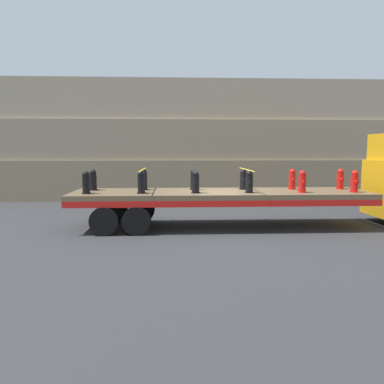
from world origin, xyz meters
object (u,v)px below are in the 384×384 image
object	(u,v)px
fire_hydrant_black_far_2	(194,180)
fire_hydrant_red_near_5	(354,182)
flatbed_trailer	(203,198)
fire_hydrant_black_far_1	(144,180)
fire_hydrant_red_far_4	(292,179)
fire_hydrant_red_near_4	(302,182)
fire_hydrant_red_far_5	(340,179)
fire_hydrant_black_far_0	(93,180)
fire_hydrant_black_near_1	(141,183)
fire_hydrant_black_near_0	(86,183)
fire_hydrant_black_near_2	(196,182)
fire_hydrant_black_near_3	(249,182)
fire_hydrant_black_far_3	(243,180)

from	to	relation	value
fire_hydrant_black_far_2	fire_hydrant_red_near_5	size ratio (longest dim) A/B	1.00
flatbed_trailer	fire_hydrant_black_far_2	size ratio (longest dim) A/B	13.69
fire_hydrant_black_far_1	fire_hydrant_red_far_4	bearing A→B (deg)	0.00
flatbed_trailer	fire_hydrant_red_near_5	distance (m)	5.05
fire_hydrant_red_near_4	fire_hydrant_red_far_5	distance (m)	2.06
fire_hydrant_red_far_4	fire_hydrant_red_far_5	bearing A→B (deg)	0.00
fire_hydrant_black_far_0	fire_hydrant_black_far_1	bearing A→B (deg)	0.00
fire_hydrant_black_near_1	fire_hydrant_red_near_5	bearing A→B (deg)	0.00
fire_hydrant_black_near_0	fire_hydrant_black_near_2	size ratio (longest dim) A/B	1.00
fire_hydrant_black_near_0	fire_hydrant_red_near_4	distance (m)	7.03
flatbed_trailer	fire_hydrant_black_near_3	bearing A→B (deg)	-19.90
flatbed_trailer	fire_hydrant_red_near_5	bearing A→B (deg)	-6.09
fire_hydrant_red_far_4	fire_hydrant_black_near_2	bearing A→B (deg)	-163.17
flatbed_trailer	fire_hydrant_red_far_4	size ratio (longest dim) A/B	13.69
fire_hydrant_black_near_1	fire_hydrant_black_near_2	distance (m)	1.76
fire_hydrant_black_far_1	fire_hydrant_black_near_3	xyz separation A→B (m)	(3.52, -1.06, 0.00)
fire_hydrant_black_far_2	fire_hydrant_red_far_4	world-z (taller)	same
fire_hydrant_black_far_0	fire_hydrant_red_near_4	xyz separation A→B (m)	(7.03, -1.06, 0.00)
fire_hydrant_black_near_0	fire_hydrant_red_near_4	bearing A→B (deg)	0.00
fire_hydrant_black_near_2	fire_hydrant_red_far_4	bearing A→B (deg)	16.83
flatbed_trailer	fire_hydrant_red_near_4	world-z (taller)	fire_hydrant_red_near_4
flatbed_trailer	fire_hydrant_black_near_1	world-z (taller)	fire_hydrant_black_near_1
fire_hydrant_black_far_3	fire_hydrant_red_near_4	xyz separation A→B (m)	(1.76, -1.06, 0.00)
fire_hydrant_black_far_0	fire_hydrant_red_near_5	xyz separation A→B (m)	(8.79, -1.06, 0.00)
fire_hydrant_black_far_0	fire_hydrant_black_near_2	size ratio (longest dim) A/B	1.00
fire_hydrant_red_far_5	flatbed_trailer	bearing A→B (deg)	-173.91
fire_hydrant_black_near_3	fire_hydrant_red_far_5	bearing A→B (deg)	16.83
fire_hydrant_black_far_1	fire_hydrant_black_far_2	xyz separation A→B (m)	(1.76, 0.00, 0.00)
fire_hydrant_black_far_0	fire_hydrant_black_far_3	size ratio (longest dim) A/B	1.00
fire_hydrant_black_far_0	fire_hydrant_black_near_2	xyz separation A→B (m)	(3.52, -1.06, 0.00)
flatbed_trailer	fire_hydrant_red_far_5	bearing A→B (deg)	6.09
fire_hydrant_black_far_1	fire_hydrant_black_far_2	size ratio (longest dim) A/B	1.00
flatbed_trailer	fire_hydrant_red_far_5	xyz separation A→B (m)	(4.99, 0.53, 0.57)
fire_hydrant_black_near_0	fire_hydrant_black_near_2	xyz separation A→B (m)	(3.52, 0.00, 0.00)
fire_hydrant_black_near_1	fire_hydrant_red_far_4	distance (m)	5.38
fire_hydrant_black_near_0	fire_hydrant_black_far_0	bearing A→B (deg)	90.00
fire_hydrant_black_near_3	fire_hydrant_black_near_2	bearing A→B (deg)	180.00
fire_hydrant_black_far_3	fire_hydrant_red_near_5	size ratio (longest dim) A/B	1.00
flatbed_trailer	fire_hydrant_black_far_3	world-z (taller)	fire_hydrant_black_far_3
fire_hydrant_black_far_0	fire_hydrant_black_near_1	size ratio (longest dim) A/B	1.00
fire_hydrant_black_near_0	fire_hydrant_red_far_4	bearing A→B (deg)	8.60
fire_hydrant_black_near_0	fire_hydrant_black_far_3	bearing A→B (deg)	11.40
fire_hydrant_black_near_2	fire_hydrant_black_far_3	distance (m)	2.06
fire_hydrant_red_near_4	fire_hydrant_red_near_5	xyz separation A→B (m)	(1.76, 0.00, 0.00)
fire_hydrant_black_near_1	fire_hydrant_red_far_5	size ratio (longest dim) A/B	1.00
fire_hydrant_black_near_1	fire_hydrant_black_far_2	xyz separation A→B (m)	(1.76, 1.06, 0.00)
fire_hydrant_black_near_0	fire_hydrant_black_far_1	xyz separation A→B (m)	(1.76, 1.06, 0.00)
fire_hydrant_black_near_0	fire_hydrant_black_far_2	distance (m)	3.67
fire_hydrant_black_far_1	fire_hydrant_black_far_2	world-z (taller)	same
fire_hydrant_black_far_0	fire_hydrant_black_near_1	distance (m)	2.06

